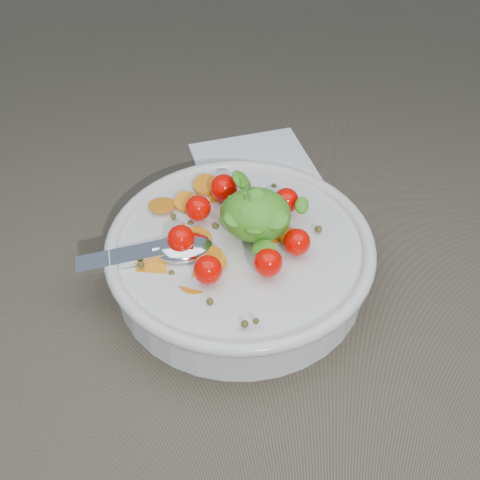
# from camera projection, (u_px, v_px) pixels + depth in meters

# --- Properties ---
(ground) EXTENTS (6.00, 6.00, 0.00)m
(ground) POSITION_uv_depth(u_px,v_px,m) (230.00, 272.00, 0.63)
(ground) COLOR #685E4A
(ground) RESTS_ON ground
(bowl) EXTENTS (0.29, 0.26, 0.11)m
(bowl) POSITION_uv_depth(u_px,v_px,m) (240.00, 256.00, 0.60)
(bowl) COLOR silver
(bowl) RESTS_ON ground
(napkin) EXTENTS (0.18, 0.17, 0.01)m
(napkin) POSITION_uv_depth(u_px,v_px,m) (254.00, 164.00, 0.76)
(napkin) COLOR white
(napkin) RESTS_ON ground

